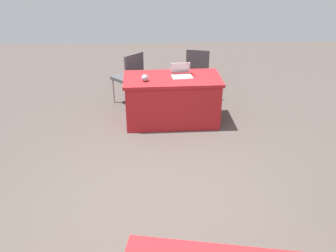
# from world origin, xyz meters

# --- Properties ---
(ground_plane) EXTENTS (14.40, 14.40, 0.00)m
(ground_plane) POSITION_xyz_m (0.00, 0.00, 0.00)
(ground_plane) COLOR #4C423D
(table_foreground) EXTENTS (1.57, 0.84, 0.78)m
(table_foreground) POSITION_xyz_m (-0.25, -2.19, 0.39)
(table_foreground) COLOR #AD1E23
(table_foreground) RESTS_ON ground
(chair_near_front) EXTENTS (0.53, 0.53, 0.95)m
(chair_near_front) POSITION_xyz_m (-0.79, -3.24, 0.55)
(chair_near_front) COLOR #9E9993
(chair_near_front) RESTS_ON ground
(chair_tucked_right) EXTENTS (0.62, 0.62, 0.97)m
(chair_tucked_right) POSITION_xyz_m (0.47, -2.96, 0.56)
(chair_tucked_right) COLOR #9E9993
(chair_tucked_right) RESTS_ON ground
(laptop_silver) EXTENTS (0.35, 0.33, 0.21)m
(laptop_silver) POSITION_xyz_m (-0.40, -2.23, 0.82)
(laptop_silver) COLOR silver
(laptop_silver) RESTS_ON table_foreground
(yarn_ball) EXTENTS (0.11, 0.11, 0.11)m
(yarn_ball) POSITION_xyz_m (0.18, -2.04, 0.83)
(yarn_ball) COLOR gray
(yarn_ball) RESTS_ON table_foreground
(scissors_red) EXTENTS (0.10, 0.18, 0.01)m
(scissors_red) POSITION_xyz_m (-0.59, -2.33, 0.78)
(scissors_red) COLOR red
(scissors_red) RESTS_ON table_foreground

